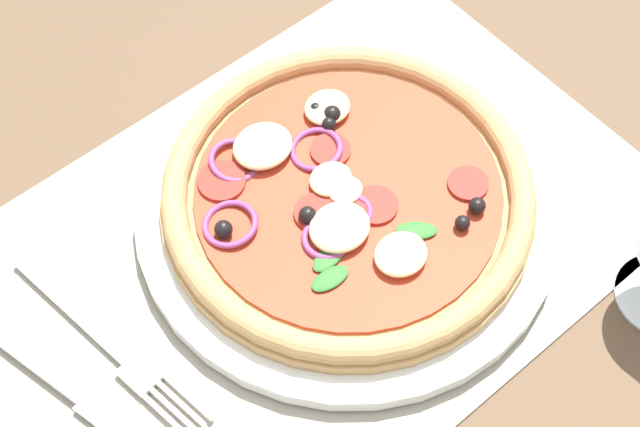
# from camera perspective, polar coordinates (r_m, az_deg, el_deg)

# --- Properties ---
(ground_plane) EXTENTS (1.90, 1.40, 0.02)m
(ground_plane) POSITION_cam_1_polar(r_m,az_deg,el_deg) (0.69, -0.69, -2.20)
(ground_plane) COLOR brown
(placemat) EXTENTS (0.47, 0.33, 0.00)m
(placemat) POSITION_cam_1_polar(r_m,az_deg,el_deg) (0.68, -0.70, -1.61)
(placemat) COLOR #A39984
(placemat) RESTS_ON ground_plane
(plate) EXTENTS (0.30, 0.30, 0.01)m
(plate) POSITION_cam_1_polar(r_m,az_deg,el_deg) (0.68, 1.68, 0.39)
(plate) COLOR silver
(plate) RESTS_ON placemat
(pizza) EXTENTS (0.26, 0.26, 0.03)m
(pizza) POSITION_cam_1_polar(r_m,az_deg,el_deg) (0.67, 1.61, 1.19)
(pizza) COLOR tan
(pizza) RESTS_ON plate
(fork) EXTENTS (0.04, 0.18, 0.00)m
(fork) POSITION_cam_1_polar(r_m,az_deg,el_deg) (0.65, -11.89, -7.92)
(fork) COLOR silver
(fork) RESTS_ON placemat
(knife) EXTENTS (0.07, 0.20, 0.01)m
(knife) POSITION_cam_1_polar(r_m,az_deg,el_deg) (0.63, -12.53, -11.40)
(knife) COLOR silver
(knife) RESTS_ON placemat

